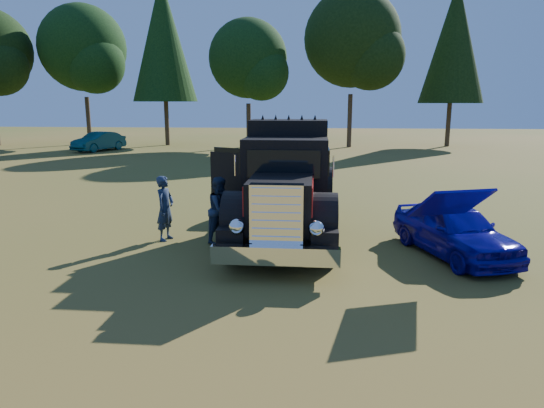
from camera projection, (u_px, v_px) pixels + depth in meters
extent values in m
plane|color=#3C5118|center=(243.00, 276.00, 9.84)|extent=(120.00, 120.00, 0.00)
cylinder|color=#2D2116|center=(88.00, 121.00, 41.28)|extent=(0.36, 0.36, 3.96)
sphere|color=black|center=(83.00, 48.00, 40.07)|extent=(7.04, 7.04, 7.04)
sphere|color=black|center=(95.00, 63.00, 39.36)|extent=(4.84, 4.84, 4.84)
cylinder|color=#2D2116|center=(449.00, 118.00, 39.01)|extent=(0.36, 0.36, 4.50)
cone|color=black|center=(454.00, 42.00, 37.81)|extent=(5.00, 5.00, 9.38)
cylinder|color=#2D2116|center=(249.00, 125.00, 38.61)|extent=(0.36, 0.36, 3.42)
sphere|color=black|center=(248.00, 58.00, 37.57)|extent=(6.08, 6.08, 6.08)
sphere|color=black|center=(262.00, 73.00, 36.95)|extent=(4.18, 4.18, 4.18)
cylinder|color=#2D2116|center=(167.00, 117.00, 40.09)|extent=(0.36, 0.36, 4.68)
cone|color=black|center=(163.00, 39.00, 38.84)|extent=(5.20, 5.20, 9.75)
cylinder|color=#2D2116|center=(350.00, 121.00, 38.31)|extent=(0.36, 0.36, 4.14)
sphere|color=black|center=(352.00, 39.00, 37.04)|extent=(7.36, 7.36, 7.36)
sphere|color=black|center=(371.00, 56.00, 36.30)|extent=(5.06, 5.06, 5.06)
cylinder|color=black|center=(233.00, 237.00, 10.66)|extent=(0.32, 1.10, 1.10)
cylinder|color=black|center=(329.00, 239.00, 10.48)|extent=(0.32, 1.10, 1.10)
cylinder|color=black|center=(259.00, 196.00, 15.34)|extent=(0.32, 1.10, 1.10)
cylinder|color=black|center=(325.00, 197.00, 15.15)|extent=(0.32, 1.10, 1.10)
cylinder|color=black|center=(269.00, 196.00, 15.31)|extent=(0.32, 1.10, 1.10)
cylinder|color=black|center=(315.00, 197.00, 15.18)|extent=(0.32, 1.10, 1.10)
cube|color=black|center=(287.00, 209.00, 13.09)|extent=(1.60, 6.40, 0.28)
cube|color=white|center=(275.00, 256.00, 9.35)|extent=(2.50, 0.22, 0.36)
cube|color=white|center=(277.00, 217.00, 9.50)|extent=(1.05, 0.30, 1.30)
cube|color=black|center=(281.00, 203.00, 10.51)|extent=(1.35, 1.80, 1.10)
cube|color=maroon|center=(249.00, 194.00, 10.54)|extent=(0.02, 1.80, 0.60)
cube|color=maroon|center=(313.00, 195.00, 10.41)|extent=(0.02, 1.80, 0.60)
cylinder|color=black|center=(237.00, 219.00, 10.57)|extent=(0.55, 1.24, 1.24)
cylinder|color=black|center=(324.00, 221.00, 10.40)|extent=(0.55, 1.24, 1.24)
sphere|color=white|center=(237.00, 227.00, 9.54)|extent=(0.32, 0.32, 0.32)
sphere|color=white|center=(316.00, 228.00, 9.40)|extent=(0.32, 0.32, 0.32)
cube|color=black|center=(285.00, 181.00, 11.97)|extent=(2.05, 1.30, 2.10)
cube|color=black|center=(284.00, 164.00, 11.22)|extent=(1.70, 0.05, 0.65)
cube|color=black|center=(288.00, 166.00, 13.20)|extent=(2.05, 1.30, 2.50)
cube|color=black|center=(291.00, 185.00, 14.97)|extent=(2.00, 2.00, 0.35)
cube|color=black|center=(228.00, 182.00, 12.51)|extent=(1.00, 0.58, 1.50)
cube|color=maroon|center=(227.00, 187.00, 12.59)|extent=(0.76, 0.42, 0.75)
imported|color=#0807A8|center=(454.00, 230.00, 11.03)|extent=(2.54, 3.87, 1.22)
cube|color=#0807A8|center=(451.00, 203.00, 9.33)|extent=(1.53, 1.30, 0.67)
imported|color=#20334C|center=(165.00, 208.00, 12.26)|extent=(0.53, 0.68, 1.65)
imported|color=#222D4F|center=(221.00, 210.00, 12.08)|extent=(0.89, 0.99, 1.66)
imported|color=#092936|center=(99.00, 141.00, 35.45)|extent=(2.82, 4.43, 1.38)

